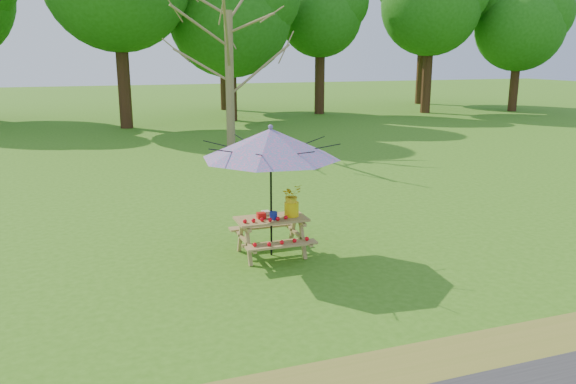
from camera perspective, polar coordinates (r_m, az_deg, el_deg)
name	(u,v)px	position (r m, az deg, el deg)	size (l,w,h in m)	color
ground	(194,297)	(8.27, -9.49, -10.51)	(120.00, 120.00, 0.00)	#366E15
picnic_table	(271,237)	(9.68, -1.70, -4.60)	(1.20, 1.32, 0.67)	#9A7645
patio_umbrella	(271,144)	(9.30, -1.77, 4.94)	(2.90, 2.90, 2.26)	black
produce_bins	(268,215)	(9.57, -2.09, -2.34)	(0.31, 0.43, 0.13)	red
tomatoes_row	(266,220)	(9.36, -2.25, -2.82)	(0.77, 0.13, 0.07)	red
flower_bucket	(292,199)	(9.61, 0.36, -0.74)	(0.41, 0.38, 0.56)	yellow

